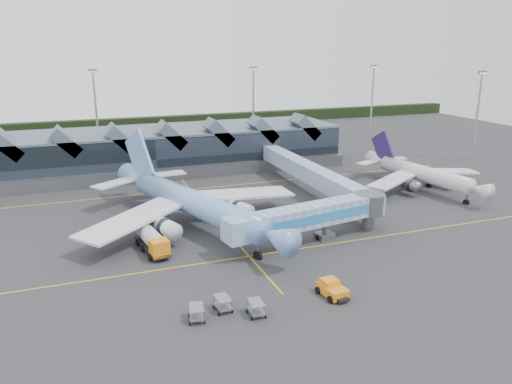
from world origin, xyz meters
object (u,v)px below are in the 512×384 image
object	(u,v)px
jet_bridge	(319,215)
fuel_truck	(151,239)
regional_jet	(420,173)
pushback_tug	(332,289)
main_airliner	(190,201)

from	to	relation	value
jet_bridge	fuel_truck	xyz separation A→B (m)	(-24.37, 4.86, -2.25)
regional_jet	pushback_tug	xyz separation A→B (m)	(-38.98, -34.09, -2.58)
main_airliner	jet_bridge	distance (m)	20.94
regional_jet	jet_bridge	world-z (taller)	regional_jet
fuel_truck	pushback_tug	distance (m)	27.66
main_airliner	jet_bridge	size ratio (longest dim) A/B	1.59
regional_jet	fuel_truck	distance (m)	58.38
pushback_tug	regional_jet	bearing A→B (deg)	34.09
main_airliner	regional_jet	world-z (taller)	main_airliner
regional_jet	fuel_truck	world-z (taller)	regional_jet
fuel_truck	pushback_tug	bearing A→B (deg)	-58.31
main_airliner	regional_jet	distance (m)	49.50
fuel_truck	pushback_tug	size ratio (longest dim) A/B	2.21
main_airliner	fuel_truck	size ratio (longest dim) A/B	4.44
main_airliner	regional_jet	bearing A→B (deg)	-13.61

